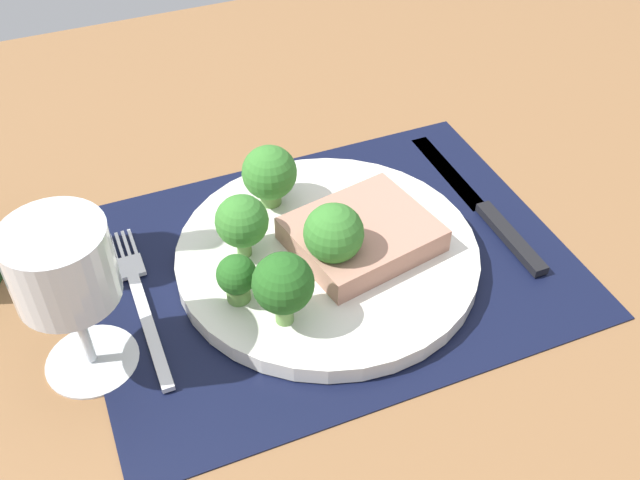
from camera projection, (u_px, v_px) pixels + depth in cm
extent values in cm
cube|color=brown|center=(327.00, 276.00, 68.00)|extent=(140.00, 110.00, 3.00)
cube|color=black|center=(327.00, 263.00, 66.88)|extent=(42.60, 31.85, 0.30)
cylinder|color=silver|center=(327.00, 255.00, 66.23)|extent=(26.96, 26.96, 1.60)
cube|color=tan|center=(362.00, 234.00, 65.36)|extent=(13.66, 12.10, 2.31)
cylinder|color=#5B8942|center=(271.00, 197.00, 69.97)|extent=(2.00, 2.00, 1.36)
sphere|color=#387A2D|center=(269.00, 173.00, 68.03)|extent=(5.13, 5.13, 5.13)
cylinder|color=#5B8942|center=(333.00, 260.00, 63.19)|extent=(1.65, 1.65, 1.98)
sphere|color=#387A2D|center=(334.00, 233.00, 61.05)|extent=(5.09, 5.09, 5.09)
cylinder|color=#5B8942|center=(239.00, 293.00, 60.83)|extent=(1.99, 1.99, 1.39)
sphere|color=#235B1E|center=(237.00, 275.00, 59.39)|extent=(3.33, 3.33, 3.33)
cylinder|color=#6B994C|center=(284.00, 311.00, 58.83)|extent=(1.48, 1.48, 2.16)
sphere|color=#235B1E|center=(283.00, 283.00, 56.68)|extent=(4.90, 4.90, 4.90)
cylinder|color=#5B8942|center=(244.00, 246.00, 64.60)|extent=(1.28, 1.28, 1.86)
sphere|color=#387A2D|center=(242.00, 221.00, 62.64)|extent=(4.61, 4.61, 4.61)
cube|color=silver|center=(150.00, 329.00, 60.60)|extent=(1.00, 13.00, 0.50)
cube|color=silver|center=(130.00, 267.00, 65.89)|extent=(2.40, 2.60, 0.40)
cube|color=silver|center=(113.00, 248.00, 67.75)|extent=(0.30, 3.60, 0.35)
cube|color=silver|center=(120.00, 246.00, 67.91)|extent=(0.30, 3.60, 0.35)
cube|color=silver|center=(126.00, 244.00, 68.08)|extent=(0.30, 3.60, 0.35)
cube|color=silver|center=(133.00, 243.00, 68.25)|extent=(0.30, 3.60, 0.35)
cube|color=black|center=(511.00, 237.00, 68.56)|extent=(1.40, 10.00, 0.80)
cube|color=silver|center=(448.00, 170.00, 76.53)|extent=(1.80, 13.00, 0.30)
cylinder|color=silver|center=(93.00, 360.00, 58.73)|extent=(7.35, 7.35, 0.40)
cylinder|color=silver|center=(82.00, 328.00, 56.08)|extent=(0.80, 0.80, 7.41)
cylinder|color=silver|center=(61.00, 264.00, 51.49)|extent=(7.53, 7.53, 6.10)
cylinder|color=tan|center=(67.00, 283.00, 52.75)|extent=(6.62, 6.62, 2.38)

